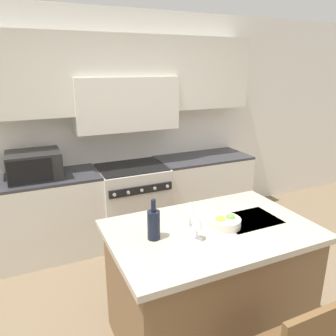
{
  "coord_description": "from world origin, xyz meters",
  "views": [
    {
      "loc": [
        -1.14,
        -1.65,
        2.07
      ],
      "look_at": [
        0.02,
        0.88,
        1.19
      ],
      "focal_mm": 35.0,
      "sensor_mm": 36.0,
      "label": 1
    }
  ],
  "objects_px": {
    "range_stove": "(132,202)",
    "microwave": "(34,165)",
    "wine_glass_near": "(197,221)",
    "wine_glass_far": "(191,210)",
    "fruit_bowl": "(225,222)",
    "wine_bottle": "(154,224)"
  },
  "relations": [
    {
      "from": "range_stove",
      "to": "wine_glass_near",
      "type": "relative_size",
      "value": 4.57
    },
    {
      "from": "wine_glass_far",
      "to": "wine_glass_near",
      "type": "bearing_deg",
      "value": -104.6
    },
    {
      "from": "range_stove",
      "to": "fruit_bowl",
      "type": "height_order",
      "value": "fruit_bowl"
    },
    {
      "from": "wine_bottle",
      "to": "wine_glass_far",
      "type": "bearing_deg",
      "value": 8.31
    },
    {
      "from": "range_stove",
      "to": "wine_glass_near",
      "type": "xyz_separation_m",
      "value": [
        -0.15,
        -1.85,
        0.62
      ]
    },
    {
      "from": "wine_glass_far",
      "to": "fruit_bowl",
      "type": "xyz_separation_m",
      "value": [
        0.23,
        -0.1,
        -0.1
      ]
    },
    {
      "from": "wine_bottle",
      "to": "fruit_bowl",
      "type": "xyz_separation_m",
      "value": [
        0.54,
        -0.06,
        -0.07
      ]
    },
    {
      "from": "range_stove",
      "to": "wine_bottle",
      "type": "height_order",
      "value": "wine_bottle"
    },
    {
      "from": "range_stove",
      "to": "microwave",
      "type": "height_order",
      "value": "microwave"
    },
    {
      "from": "range_stove",
      "to": "microwave",
      "type": "bearing_deg",
      "value": 178.99
    },
    {
      "from": "wine_glass_far",
      "to": "fruit_bowl",
      "type": "bearing_deg",
      "value": -23.48
    },
    {
      "from": "range_stove",
      "to": "fruit_bowl",
      "type": "distance_m",
      "value": 1.85
    },
    {
      "from": "wine_bottle",
      "to": "wine_glass_far",
      "type": "relative_size",
      "value": 1.42
    },
    {
      "from": "range_stove",
      "to": "wine_bottle",
      "type": "distance_m",
      "value": 1.86
    },
    {
      "from": "wine_glass_near",
      "to": "fruit_bowl",
      "type": "bearing_deg",
      "value": 15.63
    },
    {
      "from": "wine_glass_near",
      "to": "wine_glass_far",
      "type": "bearing_deg",
      "value": 75.4
    },
    {
      "from": "wine_glass_near",
      "to": "fruit_bowl",
      "type": "distance_m",
      "value": 0.31
    },
    {
      "from": "microwave",
      "to": "fruit_bowl",
      "type": "height_order",
      "value": "microwave"
    },
    {
      "from": "microwave",
      "to": "range_stove",
      "type": "bearing_deg",
      "value": -1.01
    },
    {
      "from": "microwave",
      "to": "wine_glass_near",
      "type": "height_order",
      "value": "microwave"
    },
    {
      "from": "wine_glass_near",
      "to": "microwave",
      "type": "bearing_deg",
      "value": 115.9
    },
    {
      "from": "wine_bottle",
      "to": "microwave",
      "type": "bearing_deg",
      "value": 110.53
    }
  ]
}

